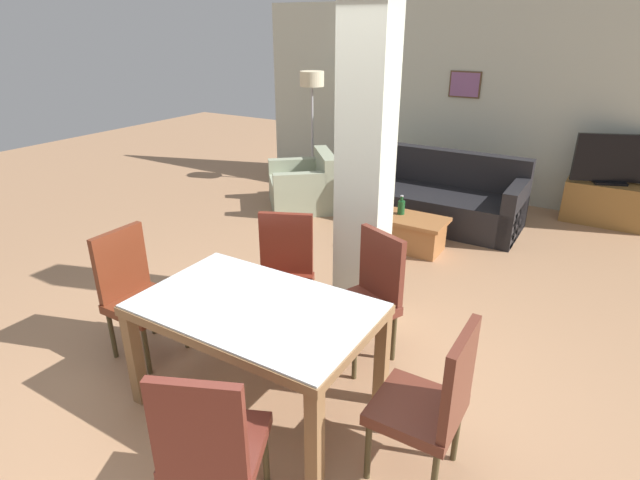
{
  "coord_description": "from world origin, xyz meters",
  "views": [
    {
      "loc": [
        1.75,
        -2.1,
        2.36
      ],
      "look_at": [
        0.0,
        0.78,
        0.91
      ],
      "focal_mm": 28.0,
      "sensor_mm": 36.0,
      "label": 1
    }
  ],
  "objects_px": {
    "coffee_table": "(411,233)",
    "tv_stand": "(604,204)",
    "dining_chair_far_right": "(368,293)",
    "armchair": "(304,188)",
    "dining_chair_near_right": "(211,443)",
    "bottle": "(401,207)",
    "sofa": "(436,200)",
    "tv_screen": "(614,160)",
    "floor_lamp": "(312,89)",
    "dining_table": "(256,326)",
    "dining_chair_head_left": "(136,289)",
    "dining_chair_head_right": "(432,400)",
    "dining_chair_far_left": "(284,271)"
  },
  "relations": [
    {
      "from": "tv_screen",
      "to": "armchair",
      "type": "bearing_deg",
      "value": -0.19
    },
    {
      "from": "dining_table",
      "to": "coffee_table",
      "type": "height_order",
      "value": "dining_table"
    },
    {
      "from": "dining_chair_far_right",
      "to": "armchair",
      "type": "xyz_separation_m",
      "value": [
        -2.27,
        2.63,
        -0.26
      ]
    },
    {
      "from": "dining_chair_far_left",
      "to": "sofa",
      "type": "relative_size",
      "value": 0.47
    },
    {
      "from": "dining_chair_head_right",
      "to": "tv_screen",
      "type": "height_order",
      "value": "tv_screen"
    },
    {
      "from": "dining_chair_near_right",
      "to": "bottle",
      "type": "bearing_deg",
      "value": 75.13
    },
    {
      "from": "dining_chair_head_left",
      "to": "tv_stand",
      "type": "height_order",
      "value": "dining_chair_head_left"
    },
    {
      "from": "dining_chair_head_right",
      "to": "dining_chair_far_left",
      "type": "height_order",
      "value": "same"
    },
    {
      "from": "dining_chair_far_right",
      "to": "dining_chair_far_left",
      "type": "distance_m",
      "value": 0.74
    },
    {
      "from": "dining_table",
      "to": "sofa",
      "type": "relative_size",
      "value": 0.71
    },
    {
      "from": "sofa",
      "to": "coffee_table",
      "type": "height_order",
      "value": "sofa"
    },
    {
      "from": "dining_chair_near_right",
      "to": "coffee_table",
      "type": "height_order",
      "value": "dining_chair_near_right"
    },
    {
      "from": "dining_chair_far_left",
      "to": "armchair",
      "type": "height_order",
      "value": "dining_chair_far_left"
    },
    {
      "from": "bottle",
      "to": "tv_stand",
      "type": "xyz_separation_m",
      "value": [
        1.96,
        1.99,
        -0.2
      ]
    },
    {
      "from": "dining_chair_far_right",
      "to": "sofa",
      "type": "height_order",
      "value": "dining_chair_far_right"
    },
    {
      "from": "tv_stand",
      "to": "floor_lamp",
      "type": "relative_size",
      "value": 0.55
    },
    {
      "from": "bottle",
      "to": "tv_screen",
      "type": "bearing_deg",
      "value": 45.38
    },
    {
      "from": "armchair",
      "to": "tv_stand",
      "type": "relative_size",
      "value": 1.31
    },
    {
      "from": "dining_chair_head_right",
      "to": "coffee_table",
      "type": "distance_m",
      "value": 3.18
    },
    {
      "from": "floor_lamp",
      "to": "dining_chair_far_right",
      "type": "bearing_deg",
      "value": -52.84
    },
    {
      "from": "tv_screen",
      "to": "floor_lamp",
      "type": "distance_m",
      "value": 4.23
    },
    {
      "from": "dining_table",
      "to": "armchair",
      "type": "bearing_deg",
      "value": 118.52
    },
    {
      "from": "dining_chair_head_left",
      "to": "sofa",
      "type": "xyz_separation_m",
      "value": [
        1.02,
        3.91,
        -0.24
      ]
    },
    {
      "from": "coffee_table",
      "to": "tv_stand",
      "type": "xyz_separation_m",
      "value": [
        1.81,
        2.05,
        0.07
      ]
    },
    {
      "from": "dining_chair_head_left",
      "to": "armchair",
      "type": "distance_m",
      "value": 3.59
    },
    {
      "from": "armchair",
      "to": "floor_lamp",
      "type": "height_order",
      "value": "floor_lamp"
    },
    {
      "from": "dining_chair_far_right",
      "to": "armchair",
      "type": "height_order",
      "value": "dining_chair_far_right"
    },
    {
      "from": "dining_chair_far_right",
      "to": "sofa",
      "type": "bearing_deg",
      "value": -57.54
    },
    {
      "from": "tv_stand",
      "to": "sofa",
      "type": "bearing_deg",
      "value": -150.99
    },
    {
      "from": "dining_table",
      "to": "floor_lamp",
      "type": "xyz_separation_m",
      "value": [
        -2.44,
        4.57,
        0.87
      ]
    },
    {
      "from": "tv_screen",
      "to": "dining_chair_far_left",
      "type": "bearing_deg",
      "value": 41.08
    },
    {
      "from": "dining_chair_near_right",
      "to": "tv_screen",
      "type": "bearing_deg",
      "value": 52.82
    },
    {
      "from": "dining_chair_near_right",
      "to": "dining_chair_far_left",
      "type": "height_order",
      "value": "same"
    },
    {
      "from": "sofa",
      "to": "bottle",
      "type": "height_order",
      "value": "sofa"
    },
    {
      "from": "dining_table",
      "to": "floor_lamp",
      "type": "bearing_deg",
      "value": 118.09
    },
    {
      "from": "dining_chair_near_right",
      "to": "floor_lamp",
      "type": "relative_size",
      "value": 0.57
    },
    {
      "from": "coffee_table",
      "to": "dining_chair_head_left",
      "type": "bearing_deg",
      "value": -110.26
    },
    {
      "from": "dining_table",
      "to": "sofa",
      "type": "height_order",
      "value": "sofa"
    },
    {
      "from": "dining_chair_head_left",
      "to": "tv_screen",
      "type": "height_order",
      "value": "tv_screen"
    },
    {
      "from": "dining_table",
      "to": "dining_chair_far_right",
      "type": "relative_size",
      "value": 1.51
    },
    {
      "from": "dining_chair_head_left",
      "to": "bottle",
      "type": "distance_m",
      "value": 3.1
    },
    {
      "from": "dining_chair_head_left",
      "to": "armchair",
      "type": "xyz_separation_m",
      "value": [
        -0.75,
        3.5,
        -0.26
      ]
    },
    {
      "from": "dining_chair_far_right",
      "to": "dining_chair_far_left",
      "type": "relative_size",
      "value": 1.0
    },
    {
      "from": "dining_table",
      "to": "tv_screen",
      "type": "relative_size",
      "value": 1.66
    },
    {
      "from": "dining_chair_far_right",
      "to": "coffee_table",
      "type": "height_order",
      "value": "dining_chair_far_right"
    },
    {
      "from": "dining_chair_head_right",
      "to": "sofa",
      "type": "distance_m",
      "value": 4.13
    },
    {
      "from": "dining_chair_far_right",
      "to": "tv_screen",
      "type": "height_order",
      "value": "tv_screen"
    },
    {
      "from": "armchair",
      "to": "tv_screen",
      "type": "xyz_separation_m",
      "value": [
        3.63,
        1.45,
        0.56
      ]
    },
    {
      "from": "dining_chair_head_right",
      "to": "floor_lamp",
      "type": "xyz_separation_m",
      "value": [
        -3.62,
        4.57,
        0.93
      ]
    },
    {
      "from": "sofa",
      "to": "coffee_table",
      "type": "relative_size",
      "value": 2.71
    }
  ]
}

